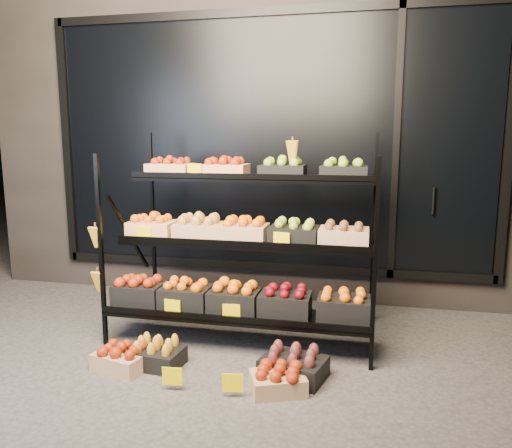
% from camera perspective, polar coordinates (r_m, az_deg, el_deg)
% --- Properties ---
extents(ground, '(24.00, 24.00, 0.00)m').
position_cam_1_polar(ground, '(3.72, -3.68, -15.96)').
color(ground, '#514F4C').
rests_on(ground, ground).
extents(building, '(6.00, 2.08, 3.50)m').
position_cam_1_polar(building, '(5.87, 3.27, 11.16)').
color(building, '#2D2826').
rests_on(building, ground).
extents(display_rack, '(2.18, 1.02, 1.71)m').
position_cam_1_polar(display_rack, '(4.01, -1.62, -2.08)').
color(display_rack, black).
rests_on(display_rack, ground).
extents(tag_floor_a, '(0.13, 0.01, 0.12)m').
position_cam_1_polar(tag_floor_a, '(3.42, -9.54, -17.38)').
color(tag_floor_a, '#FFD600').
rests_on(tag_floor_a, ground).
extents(tag_floor_b, '(0.13, 0.01, 0.12)m').
position_cam_1_polar(tag_floor_b, '(3.31, -2.69, -18.29)').
color(tag_floor_b, '#FFD600').
rests_on(tag_floor_b, ground).
extents(floor_crate_left, '(0.41, 0.34, 0.19)m').
position_cam_1_polar(floor_crate_left, '(3.77, -15.10, -14.47)').
color(floor_crate_left, tan).
rests_on(floor_crate_left, ground).
extents(floor_crate_midleft, '(0.40, 0.31, 0.19)m').
position_cam_1_polar(floor_crate_midleft, '(3.76, -11.35, -14.34)').
color(floor_crate_midleft, black).
rests_on(floor_crate_midleft, ground).
extents(floor_crate_midright, '(0.41, 0.36, 0.18)m').
position_cam_1_polar(floor_crate_midright, '(3.36, 2.53, -17.32)').
color(floor_crate_midright, tan).
rests_on(floor_crate_midright, ground).
extents(floor_crate_right, '(0.48, 0.40, 0.21)m').
position_cam_1_polar(floor_crate_right, '(3.53, 4.33, -15.71)').
color(floor_crate_right, black).
rests_on(floor_crate_right, ground).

